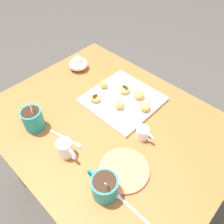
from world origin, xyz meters
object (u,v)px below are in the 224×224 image
at_px(pastry_plate_square, 123,100).
at_px(beignet_4, 145,107).
at_px(beignet_2, 120,105).
at_px(ice_cream_bowl, 78,63).
at_px(saucer_coral_left, 124,170).
at_px(chocolate_sauce_pitcher, 143,133).
at_px(beignet_5, 95,99).
at_px(coffee_mug_teal_right, 32,118).
at_px(beignet_3, 104,84).
at_px(cream_pitcher_white, 65,148).
at_px(coffee_mug_teal_left, 104,186).
at_px(beignet_0, 125,90).
at_px(dining_table, 108,139).
at_px(beignet_1, 139,95).

distance_m(pastry_plate_square, beignet_4, 0.13).
xyz_separation_m(pastry_plate_square, beignet_2, (-0.03, 0.06, 0.03)).
relative_size(ice_cream_bowl, saucer_coral_left, 0.55).
bearing_deg(chocolate_sauce_pitcher, ice_cream_bowl, -13.01).
height_order(chocolate_sauce_pitcher, beignet_5, chocolate_sauce_pitcher).
bearing_deg(ice_cream_bowl, chocolate_sauce_pitcher, 166.99).
distance_m(coffee_mug_teal_right, beignet_3, 0.38).
relative_size(cream_pitcher_white, beignet_2, 2.44).
relative_size(coffee_mug_teal_left, beignet_3, 3.10).
xyz_separation_m(saucer_coral_left, beignet_4, (0.13, -0.29, 0.03)).
relative_size(beignet_0, beignet_4, 1.01).
bearing_deg(beignet_2, ice_cream_bowl, -11.82).
distance_m(dining_table, coffee_mug_teal_right, 0.36).
xyz_separation_m(pastry_plate_square, ice_cream_bowl, (0.35, -0.02, 0.03)).
height_order(chocolate_sauce_pitcher, beignet_3, chocolate_sauce_pitcher).
xyz_separation_m(beignet_0, beignet_3, (0.10, 0.05, 0.00)).
height_order(beignet_1, beignet_3, beignet_1).
bearing_deg(beignet_4, beignet_5, 29.78).
bearing_deg(dining_table, beignet_1, -92.83).
bearing_deg(beignet_0, saucer_coral_left, 131.10).
bearing_deg(coffee_mug_teal_right, coffee_mug_teal_left, 180.00).
relative_size(coffee_mug_teal_left, beignet_5, 2.41).
relative_size(ice_cream_bowl, beignet_1, 1.95).
height_order(coffee_mug_teal_right, beignet_4, coffee_mug_teal_right).
height_order(beignet_0, beignet_3, beignet_3).
bearing_deg(pastry_plate_square, beignet_0, -61.13).
relative_size(chocolate_sauce_pitcher, beignet_0, 1.71).
xyz_separation_m(beignet_4, beignet_5, (0.20, 0.12, -0.00)).
height_order(coffee_mug_teal_right, beignet_1, coffee_mug_teal_right).
relative_size(coffee_mug_teal_left, cream_pitcher_white, 1.27).
bearing_deg(dining_table, cream_pitcher_white, 88.47).
height_order(dining_table, beignet_1, beignet_1).
bearing_deg(beignet_0, dining_table, 109.54).
bearing_deg(coffee_mug_teal_right, dining_table, -132.64).
bearing_deg(beignet_0, beignet_2, 119.13).
height_order(pastry_plate_square, chocolate_sauce_pitcher, chocolate_sauce_pitcher).
bearing_deg(beignet_5, chocolate_sauce_pitcher, 179.33).
relative_size(beignet_2, beignet_5, 0.77).
relative_size(ice_cream_bowl, beignet_5, 1.89).
height_order(beignet_0, beignet_5, beignet_0).
xyz_separation_m(beignet_3, beignet_4, (-0.24, -0.02, -0.00)).
distance_m(chocolate_sauce_pitcher, beignet_4, 0.15).
height_order(cream_pitcher_white, chocolate_sauce_pitcher, cream_pitcher_white).
distance_m(coffee_mug_teal_right, ice_cream_bowl, 0.44).
bearing_deg(beignet_0, cream_pitcher_white, 98.24).
relative_size(pastry_plate_square, cream_pitcher_white, 3.01).
distance_m(dining_table, beignet_4, 0.24).
height_order(dining_table, coffee_mug_teal_left, coffee_mug_teal_left).
relative_size(beignet_2, beignet_4, 0.80).
xyz_separation_m(saucer_coral_left, beignet_3, (0.37, -0.26, 0.03)).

